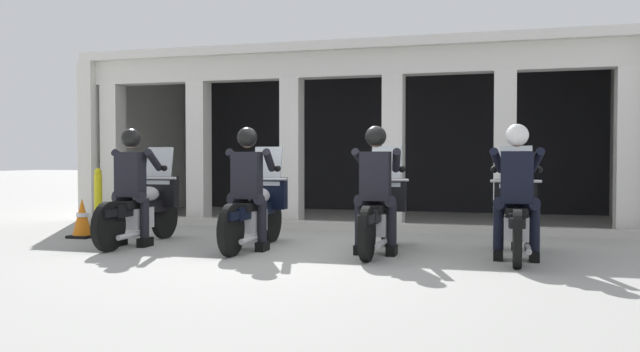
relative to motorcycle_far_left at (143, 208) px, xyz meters
name	(u,v)px	position (x,y,z in m)	size (l,w,h in m)	color
ground_plane	(365,225)	(2.48, 3.17, -0.50)	(80.00, 80.00, 0.00)	#999993
station_building	(365,118)	(2.09, 4.98, 1.50)	(10.23, 4.06, 3.19)	black
kerb_strip	(334,225)	(2.09, 2.49, -0.44)	(9.73, 0.24, 0.12)	#B7B5AD
motorcycle_far_left	(143,208)	(0.00, 0.00, 0.00)	(0.62, 2.04, 1.35)	black
police_officer_far_left	(132,177)	(0.00, -0.28, 0.44)	(0.63, 0.61, 1.58)	black
motorcycle_center_left	(256,210)	(1.65, 0.06, 0.00)	(0.62, 2.04, 1.35)	black
police_officer_center_left	(248,178)	(1.65, -0.22, 0.44)	(0.63, 0.61, 1.58)	black
motorcycle_center_right	(380,212)	(3.31, 0.15, 0.00)	(0.62, 2.04, 1.35)	black
police_officer_center_right	(376,179)	(3.31, -0.13, 0.44)	(0.63, 0.61, 1.58)	black
motorcycle_far_right	(516,215)	(4.96, 0.15, 0.00)	(0.62, 2.04, 1.35)	black
police_officer_far_right	(517,180)	(4.96, -0.13, 0.44)	(0.63, 0.61, 1.58)	black
traffic_cone_flank	(82,218)	(-1.23, 0.32, -0.21)	(0.34, 0.34, 0.59)	black
bollard_kerbside	(98,196)	(-2.23, 2.15, 0.00)	(0.14, 0.14, 1.01)	yellow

